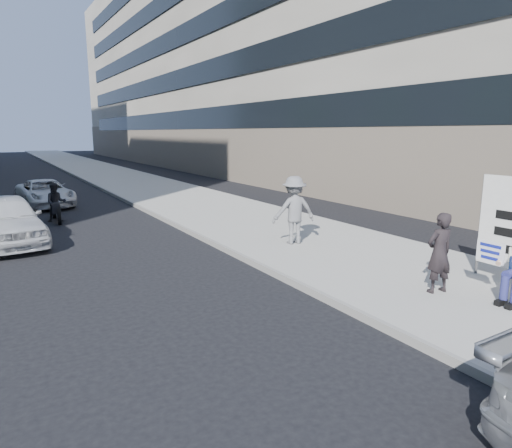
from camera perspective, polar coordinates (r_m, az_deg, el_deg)
ground at (r=7.50m, az=4.79°, el=-14.12°), size 160.00×160.00×0.00m
near_sidewalk at (r=26.90m, az=-12.94°, el=4.40°), size 5.00×120.00×0.15m
near_building at (r=43.49m, az=-1.15°, el=20.37°), size 14.00×70.00×20.00m
jogger at (r=12.74m, az=4.77°, el=1.75°), size 1.35×0.95×1.89m
pedestrian_woman at (r=9.49m, az=21.95°, el=-3.37°), size 0.62×0.45×1.58m
white_sedan_near at (r=15.08m, az=-28.73°, el=0.47°), size 2.14×4.43×1.46m
white_sedan_far at (r=22.28m, az=-24.87°, el=3.54°), size 2.31×4.34×1.16m
motorcycle at (r=18.16m, az=-23.71°, el=2.25°), size 0.75×2.05×1.42m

